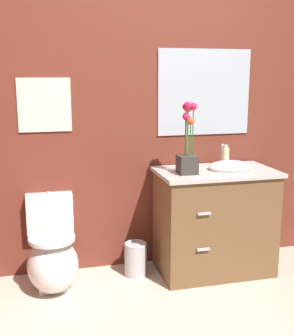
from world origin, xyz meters
The scene contains 8 objects.
wall_back centered at (0.20, 1.43, 1.25)m, with size 4.40×0.05×2.50m, color maroon.
toilet centered at (-0.85, 1.13, 0.24)m, with size 0.38×0.59×0.69m.
vanity_cabinet centered at (0.45, 1.11, 0.44)m, with size 0.94×0.56×1.03m.
flower_vase centered at (0.18, 1.04, 1.04)m, with size 0.14×0.14×0.55m.
soap_bottle centered at (0.59, 1.24, 0.93)m, with size 0.06×0.06×0.17m.
trash_bin centered at (-0.19, 1.18, 0.14)m, with size 0.18×0.18×0.27m.
wall_poster centered at (-0.85, 1.40, 1.37)m, with size 0.40×0.01×0.41m, color silver.
wall_mirror centered at (0.45, 1.40, 1.45)m, with size 0.80×0.01×0.70m, color #B2BCC6.
Camera 1 is at (-0.92, -2.03, 1.59)m, focal length 46.70 mm.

